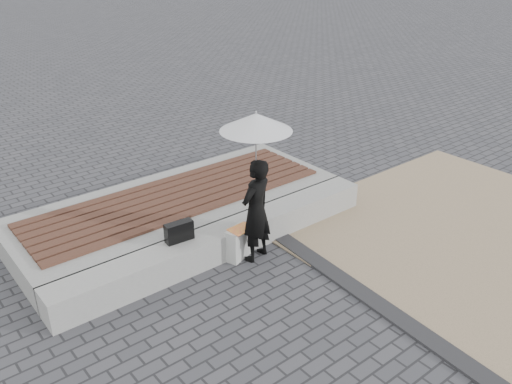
# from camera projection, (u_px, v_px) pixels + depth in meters

# --- Properties ---
(ground) EXTENTS (80.00, 80.00, 0.00)m
(ground) POSITION_uv_depth(u_px,v_px,m) (302.00, 308.00, 6.38)
(ground) COLOR #46454A
(ground) RESTS_ON ground
(terrazzo_zone) EXTENTS (5.00, 5.00, 0.02)m
(terrazzo_zone) POSITION_uv_depth(u_px,v_px,m) (485.00, 238.00, 7.83)
(terrazzo_zone) COLOR tan
(terrazzo_zone) RESTS_ON ground
(edging_band) EXTENTS (0.61, 5.20, 0.04)m
(edging_band) POSITION_uv_depth(u_px,v_px,m) (376.00, 303.00, 6.44)
(edging_band) COLOR #2B2A2D
(edging_band) RESTS_ON ground
(seating_ledge) EXTENTS (5.00, 0.45, 0.40)m
(seating_ledge) POSITION_uv_depth(u_px,v_px,m) (224.00, 240.00, 7.41)
(seating_ledge) COLOR #ACACA7
(seating_ledge) RESTS_ON ground
(timber_platform) EXTENTS (5.00, 2.00, 0.40)m
(timber_platform) POSITION_uv_depth(u_px,v_px,m) (178.00, 209.00, 8.25)
(timber_platform) COLOR #9B9B96
(timber_platform) RESTS_ON ground
(timber_decking) EXTENTS (4.60, 1.40, 0.04)m
(timber_decking) POSITION_uv_depth(u_px,v_px,m) (177.00, 196.00, 8.16)
(timber_decking) COLOR brown
(timber_decking) RESTS_ON timber_platform
(woman) EXTENTS (0.60, 0.47, 1.45)m
(woman) POSITION_uv_depth(u_px,v_px,m) (256.00, 211.00, 7.08)
(woman) COLOR black
(woman) RESTS_ON ground
(parasol) EXTENTS (0.91, 0.91, 1.16)m
(parasol) POSITION_uv_depth(u_px,v_px,m) (256.00, 122.00, 6.54)
(parasol) COLOR #A8A8AD
(parasol) RESTS_ON ground
(handbag) EXTENTS (0.39, 0.16, 0.27)m
(handbag) POSITION_uv_depth(u_px,v_px,m) (179.00, 232.00, 6.96)
(handbag) COLOR black
(handbag) RESTS_ON seating_ledge
(canvas_tote) EXTENTS (0.47, 0.32, 0.46)m
(canvas_tote) POSITION_uv_depth(u_px,v_px,m) (239.00, 242.00, 7.31)
(canvas_tote) COLOR beige
(canvas_tote) RESTS_ON ground
(magazine) EXTENTS (0.34, 0.26, 0.01)m
(magazine) POSITION_uv_depth(u_px,v_px,m) (241.00, 229.00, 7.17)
(magazine) COLOR #F53C37
(magazine) RESTS_ON canvas_tote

